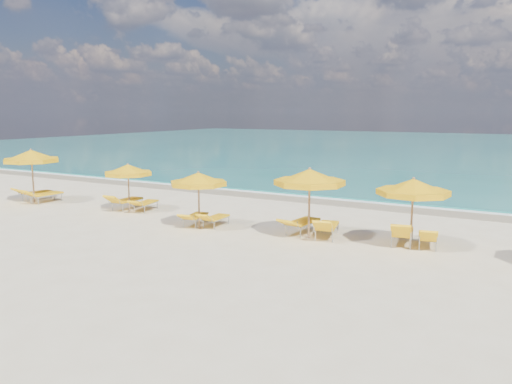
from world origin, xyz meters
The scene contains 21 objects.
ground_plane centered at (0.00, 0.00, 0.00)m, with size 120.00×120.00×0.00m, color beige.
ocean centered at (0.00, 48.00, 0.00)m, with size 120.00×80.00×0.30m, color #14706A.
wet_sand_band centered at (0.00, 7.40, 0.00)m, with size 120.00×2.60×0.01m, color tan.
foam_line centered at (0.00, 8.20, 0.00)m, with size 120.00×1.20×0.03m, color white.
whitecap_near centered at (-6.00, 17.00, 0.00)m, with size 14.00×0.36×0.05m, color white.
whitecap_far centered at (8.00, 24.00, 0.00)m, with size 18.00×0.30×0.05m, color white.
umbrella_0 centered at (-11.45, -0.05, 2.22)m, with size 3.15×3.15×2.61m.
umbrella_1 centered at (-5.91, 0.59, 1.82)m, with size 2.71×2.71×2.13m.
umbrella_2 centered at (-1.33, -0.53, 1.85)m, with size 2.76×2.76×2.17m.
umbrella_3 centered at (2.89, 0.10, 2.12)m, with size 3.26×3.26×2.49m.
umbrella_4 centered at (6.29, 0.45, 1.99)m, with size 2.83×2.83×2.33m.
lounger_0_left centered at (-11.95, 0.43, 0.22)m, with size 0.93×1.94×0.74m.
lounger_0_right centered at (-10.97, 0.21, 0.24)m, with size 0.76×2.03×0.78m.
lounger_1_left centered at (-6.34, 0.86, 0.24)m, with size 0.79×2.03×0.83m.
lounger_1_right centered at (-5.37, 1.03, 0.21)m, with size 0.90×1.85×0.64m.
lounger_2_left centered at (-1.76, -0.19, 0.20)m, with size 0.89×1.81×0.64m.
lounger_2_right centered at (-0.95, 0.01, 0.20)m, with size 0.60×1.68×0.66m.
lounger_3_left centered at (2.39, 0.63, 0.24)m, with size 0.88×2.13×0.74m.
lounger_3_right centered at (3.42, 0.47, 0.24)m, with size 1.03×2.05×0.86m.
lounger_4_left centered at (5.93, 0.86, 0.24)m, with size 0.94×1.97×0.92m.
lounger_4_right centered at (6.73, 0.91, 0.21)m, with size 0.88×1.74×0.78m.
Camera 1 is at (9.54, -15.57, 4.39)m, focal length 35.00 mm.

